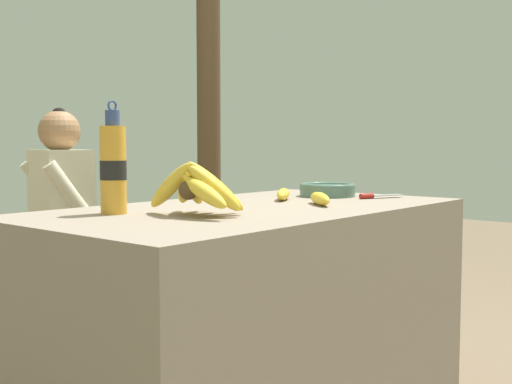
% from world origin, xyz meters
% --- Properties ---
extents(market_counter, '(1.46, 0.79, 0.70)m').
position_xyz_m(market_counter, '(0.00, 0.00, 0.35)').
color(market_counter, gray).
rests_on(market_counter, ground_plane).
extents(banana_bunch_ripe, '(0.21, 0.34, 0.16)m').
position_xyz_m(banana_bunch_ripe, '(-0.29, -0.06, 0.78)').
color(banana_bunch_ripe, '#4C381E').
rests_on(banana_bunch_ripe, market_counter).
extents(serving_bowl, '(0.21, 0.21, 0.05)m').
position_xyz_m(serving_bowl, '(0.50, 0.05, 0.73)').
color(serving_bowl, '#4C6B5B').
rests_on(serving_bowl, market_counter).
extents(water_bottle, '(0.08, 0.08, 0.32)m').
position_xyz_m(water_bottle, '(-0.41, 0.16, 0.83)').
color(water_bottle, gold).
rests_on(water_bottle, market_counter).
extents(loose_banana_front, '(0.17, 0.18, 0.04)m').
position_xyz_m(loose_banana_front, '(0.19, -0.14, 0.72)').
color(loose_banana_front, gold).
rests_on(loose_banana_front, market_counter).
extents(loose_banana_side, '(0.19, 0.14, 0.04)m').
position_xyz_m(loose_banana_side, '(0.26, 0.07, 0.72)').
color(loose_banana_side, gold).
rests_on(loose_banana_side, market_counter).
extents(knife, '(0.18, 0.09, 0.02)m').
position_xyz_m(knife, '(0.53, -0.14, 0.71)').
color(knife, '#BCBCC1').
rests_on(knife, market_counter).
extents(wooden_bench, '(1.46, 0.32, 0.39)m').
position_xyz_m(wooden_bench, '(0.15, 1.21, 0.33)').
color(wooden_bench, brown).
rests_on(wooden_bench, ground_plane).
extents(seated_vendor, '(0.46, 0.43, 1.06)m').
position_xyz_m(seated_vendor, '(0.03, 1.19, 0.60)').
color(seated_vendor, '#473828').
rests_on(seated_vendor, ground_plane).
extents(banana_bunch_green, '(0.18, 0.31, 0.13)m').
position_xyz_m(banana_bunch_green, '(0.58, 1.20, 0.45)').
color(banana_bunch_green, '#4C381E').
rests_on(banana_bunch_green, wooden_bench).
extents(support_post_far, '(0.14, 0.14, 2.80)m').
position_xyz_m(support_post_far, '(1.20, 1.37, 1.40)').
color(support_post_far, '#4C3823').
rests_on(support_post_far, ground_plane).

